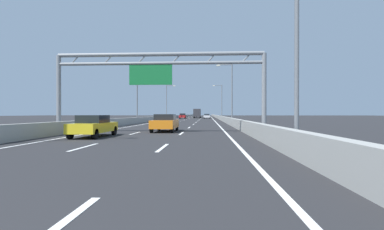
{
  "coord_description": "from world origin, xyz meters",
  "views": [
    {
      "loc": [
        3.82,
        0.02,
        1.54
      ],
      "look_at": [
        -0.99,
        85.68,
        1.07
      ],
      "focal_mm": 26.34,
      "sensor_mm": 36.0,
      "label": 1
    }
  ],
  "objects_px": {
    "sign_gantry": "(158,71)",
    "box_truck": "(197,113)",
    "streetlamp_left_mid": "(139,90)",
    "green_car": "(198,116)",
    "streetlamp_right_mid": "(231,89)",
    "orange_car": "(165,123)",
    "streetlamp_right_near": "(291,25)",
    "streetlamp_left_far": "(167,100)",
    "white_car": "(207,116)",
    "red_car": "(183,116)",
    "yellow_car": "(94,126)",
    "streetlamp_right_far": "(221,100)"
  },
  "relations": [
    {
      "from": "box_truck",
      "to": "streetlamp_left_mid",
      "type": "bearing_deg",
      "value": -98.6
    },
    {
      "from": "sign_gantry",
      "to": "green_car",
      "type": "relative_size",
      "value": 3.61
    },
    {
      "from": "sign_gantry",
      "to": "white_car",
      "type": "bearing_deg",
      "value": 86.79
    },
    {
      "from": "sign_gantry",
      "to": "streetlamp_left_mid",
      "type": "distance_m",
      "value": 24.5
    },
    {
      "from": "streetlamp_left_mid",
      "to": "yellow_car",
      "type": "xyz_separation_m",
      "value": [
        3.81,
        -27.27,
        -4.67
      ]
    },
    {
      "from": "streetlamp_right_near",
      "to": "orange_car",
      "type": "xyz_separation_m",
      "value": [
        -7.28,
        11.26,
        -4.64
      ]
    },
    {
      "from": "streetlamp_right_near",
      "to": "streetlamp_left_mid",
      "type": "bearing_deg",
      "value": 114.47
    },
    {
      "from": "streetlamp_right_near",
      "to": "orange_car",
      "type": "bearing_deg",
      "value": 122.89
    },
    {
      "from": "white_car",
      "to": "box_truck",
      "type": "relative_size",
      "value": 0.61
    },
    {
      "from": "streetlamp_right_near",
      "to": "streetlamp_left_far",
      "type": "bearing_deg",
      "value": 102.82
    },
    {
      "from": "streetlamp_right_near",
      "to": "streetlamp_left_far",
      "type": "xyz_separation_m",
      "value": [
        -14.93,
        65.62,
        0.0
      ]
    },
    {
      "from": "streetlamp_right_near",
      "to": "streetlamp_left_far",
      "type": "relative_size",
      "value": 1.0
    },
    {
      "from": "streetlamp_right_near",
      "to": "yellow_car",
      "type": "relative_size",
      "value": 2.1
    },
    {
      "from": "sign_gantry",
      "to": "streetlamp_left_mid",
      "type": "xyz_separation_m",
      "value": [
        -7.38,
        23.35,
        0.54
      ]
    },
    {
      "from": "red_car",
      "to": "orange_car",
      "type": "bearing_deg",
      "value": -86.28
    },
    {
      "from": "streetlamp_left_mid",
      "to": "streetlamp_right_far",
      "type": "xyz_separation_m",
      "value": [
        14.93,
        32.81,
        0.0
      ]
    },
    {
      "from": "streetlamp_right_far",
      "to": "green_car",
      "type": "bearing_deg",
      "value": 103.27
    },
    {
      "from": "sign_gantry",
      "to": "box_truck",
      "type": "bearing_deg",
      "value": 89.77
    },
    {
      "from": "streetlamp_left_far",
      "to": "green_car",
      "type": "bearing_deg",
      "value": 76.4
    },
    {
      "from": "streetlamp_right_near",
      "to": "box_truck",
      "type": "xyz_separation_m",
      "value": [
        -7.26,
        83.54,
        -3.73
      ]
    },
    {
      "from": "sign_gantry",
      "to": "streetlamp_left_far",
      "type": "height_order",
      "value": "streetlamp_left_far"
    },
    {
      "from": "streetlamp_left_far",
      "to": "box_truck",
      "type": "distance_m",
      "value": 19.85
    },
    {
      "from": "red_car",
      "to": "box_truck",
      "type": "distance_m",
      "value": 12.37
    },
    {
      "from": "streetlamp_right_far",
      "to": "yellow_car",
      "type": "bearing_deg",
      "value": -100.49
    },
    {
      "from": "sign_gantry",
      "to": "streetlamp_right_far",
      "type": "relative_size",
      "value": 1.76
    },
    {
      "from": "streetlamp_right_mid",
      "to": "green_car",
      "type": "height_order",
      "value": "streetlamp_right_mid"
    },
    {
      "from": "streetlamp_left_mid",
      "to": "green_car",
      "type": "bearing_deg",
      "value": 83.27
    },
    {
      "from": "orange_car",
      "to": "streetlamp_left_mid",
      "type": "bearing_deg",
      "value": 109.55
    },
    {
      "from": "streetlamp_right_far",
      "to": "red_car",
      "type": "xyz_separation_m",
      "value": [
        -11.22,
        6.23,
        -4.61
      ]
    },
    {
      "from": "streetlamp_left_mid",
      "to": "streetlamp_right_mid",
      "type": "height_order",
      "value": "same"
    },
    {
      "from": "sign_gantry",
      "to": "streetlamp_left_far",
      "type": "distance_m",
      "value": 56.65
    },
    {
      "from": "sign_gantry",
      "to": "yellow_car",
      "type": "height_order",
      "value": "sign_gantry"
    },
    {
      "from": "streetlamp_right_near",
      "to": "red_car",
      "type": "xyz_separation_m",
      "value": [
        -11.22,
        71.86,
        -4.61
      ]
    },
    {
      "from": "streetlamp_left_mid",
      "to": "white_car",
      "type": "xyz_separation_m",
      "value": [
        10.99,
        41.12,
        -4.66
      ]
    },
    {
      "from": "streetlamp_right_mid",
      "to": "orange_car",
      "type": "xyz_separation_m",
      "value": [
        -7.28,
        -21.56,
        -4.64
      ]
    },
    {
      "from": "streetlamp_right_near",
      "to": "green_car",
      "type": "bearing_deg",
      "value": 94.35
    },
    {
      "from": "streetlamp_right_mid",
      "to": "yellow_car",
      "type": "height_order",
      "value": "streetlamp_right_mid"
    },
    {
      "from": "sign_gantry",
      "to": "yellow_car",
      "type": "relative_size",
      "value": 3.69
    },
    {
      "from": "streetlamp_right_near",
      "to": "green_car",
      "type": "distance_m",
      "value": 97.27
    },
    {
      "from": "streetlamp_left_mid",
      "to": "streetlamp_right_mid",
      "type": "xyz_separation_m",
      "value": [
        14.93,
        0.0,
        0.0
      ]
    },
    {
      "from": "orange_car",
      "to": "red_car",
      "type": "xyz_separation_m",
      "value": [
        -3.94,
        60.6,
        0.04
      ]
    },
    {
      "from": "streetlamp_left_far",
      "to": "white_car",
      "type": "height_order",
      "value": "streetlamp_left_far"
    },
    {
      "from": "streetlamp_left_far",
      "to": "streetlamp_left_mid",
      "type": "bearing_deg",
      "value": -90.0
    },
    {
      "from": "yellow_car",
      "to": "red_car",
      "type": "xyz_separation_m",
      "value": [
        -0.09,
        66.32,
        0.06
      ]
    },
    {
      "from": "streetlamp_right_near",
      "to": "box_truck",
      "type": "height_order",
      "value": "streetlamp_right_near"
    },
    {
      "from": "streetlamp_right_near",
      "to": "streetlamp_left_far",
      "type": "distance_m",
      "value": 67.3
    },
    {
      "from": "green_car",
      "to": "box_truck",
      "type": "bearing_deg",
      "value": -89.52
    },
    {
      "from": "streetlamp_right_far",
      "to": "box_truck",
      "type": "relative_size",
      "value": 1.25
    },
    {
      "from": "white_car",
      "to": "box_truck",
      "type": "xyz_separation_m",
      "value": [
        -3.32,
        9.62,
        0.93
      ]
    },
    {
      "from": "streetlamp_left_mid",
      "to": "yellow_car",
      "type": "relative_size",
      "value": 2.1
    }
  ]
}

